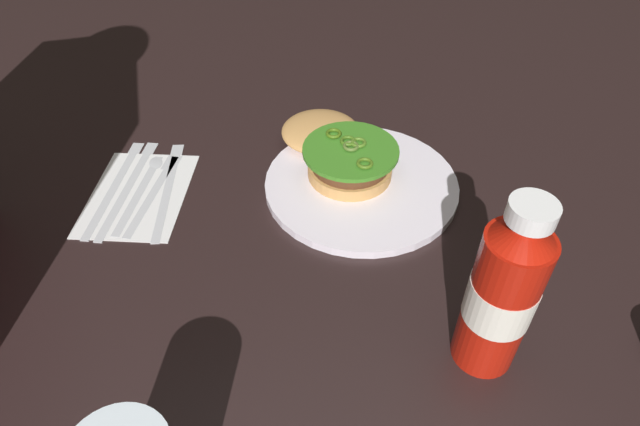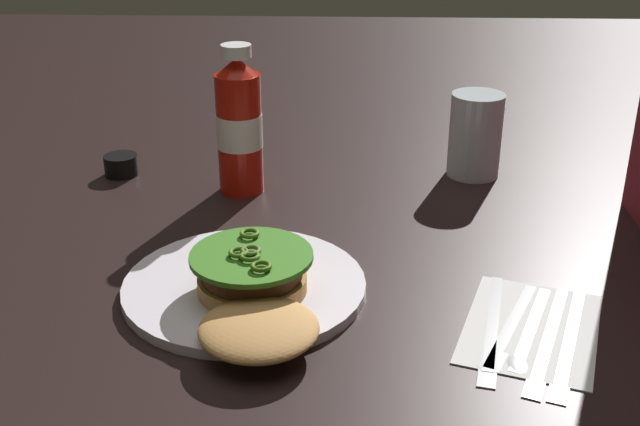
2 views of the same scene
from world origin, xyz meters
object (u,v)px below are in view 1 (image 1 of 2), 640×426
Objects in this scene: ketchup_bottle at (502,295)px; fork_utensil at (157,184)px; steak_knife at (131,179)px; dinner_plate at (361,184)px; burger_sandwich at (339,150)px; spoon_utensil at (145,179)px; napkin at (139,194)px; butter_knife at (117,179)px; table_knife at (169,181)px.

ketchup_bottle is 0.50m from fork_utensil.
steak_knife is (0.39, 0.36, -0.09)m from ketchup_bottle.
fork_utensil is (0.08, 0.28, -0.00)m from dinner_plate.
spoon_utensil is at bearing 82.45° from burger_sandwich.
dinner_plate is 1.22× the size of burger_sandwich.
fork_utensil is at bearing -68.45° from napkin.
steak_knife is (0.03, 0.01, 0.00)m from napkin.
napkin is 0.89× the size of butter_knife.
dinner_plate is at bearing -107.09° from butter_knife.
burger_sandwich is 1.34× the size of spoon_utensil.
burger_sandwich is 0.29m from spoon_utensil.
steak_knife is at bearing -107.53° from butter_knife.
steak_knife is at bearing 72.93° from dinner_plate.
table_knife is (0.01, -0.04, 0.00)m from napkin.
ketchup_bottle is 1.03× the size of steak_knife.
butter_knife is (0.03, 0.06, 0.00)m from fork_utensil.
butter_knife is (0.40, 0.38, -0.09)m from ketchup_bottle.
dinner_plate is at bearing -102.11° from napkin.
spoon_utensil is 0.80× the size of steak_knife.
fork_utensil is at bearing -133.84° from spoon_utensil.
napkin is at bearing 87.80° from burger_sandwich.
butter_knife is (0.02, 0.07, 0.00)m from table_knife.
table_knife is at bearing -108.65° from steak_knife.
burger_sandwich is at bearing -98.67° from butter_knife.
napkin is 1.10× the size of spoon_utensil.
dinner_plate is at bearing -105.21° from fork_utensil.
table_knife is at bearing -108.35° from butter_knife.
butter_knife is at bearing 72.91° from dinner_plate.
butter_knife reaches higher than napkin.
table_knife is 1.24× the size of fork_utensil.
burger_sandwich is 1.32× the size of fork_utensil.
burger_sandwich is 0.25m from table_knife.
ketchup_bottle is at bearing -138.69° from fork_utensil.
burger_sandwich is 0.31m from steak_knife.
steak_knife is (0.02, 0.04, 0.00)m from fork_utensil.
fork_utensil is 0.06m from butter_knife.
napkin is (0.36, 0.35, -0.10)m from ketchup_bottle.
burger_sandwich is 1.09× the size of butter_knife.
ketchup_bottle is at bearing -136.21° from butter_knife.
dinner_plate is 1.30× the size of table_knife.
fork_utensil is (-0.00, 0.02, 0.00)m from table_knife.
butter_knife is at bearing 71.65° from table_knife.
fork_utensil is 0.02m from spoon_utensil.
steak_knife is at bearing 16.48° from napkin.
butter_knife is (0.10, 0.34, -0.00)m from dinner_plate.
butter_knife is (0.01, 0.04, 0.00)m from spoon_utensil.
spoon_utensil is at bearing -21.87° from napkin.
ketchup_bottle reaches higher than napkin.
table_knife is 0.04m from spoon_utensil.
dinner_plate is 0.28m from table_knife.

